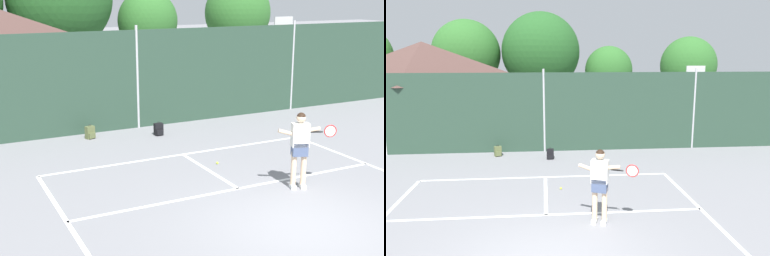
# 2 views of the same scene
# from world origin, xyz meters

# --- Properties ---
(ground_plane) EXTENTS (120.00, 120.00, 0.00)m
(ground_plane) POSITION_xyz_m (0.00, 0.00, 0.00)
(ground_plane) COLOR gray
(court_markings) EXTENTS (8.30, 11.10, 0.01)m
(court_markings) POSITION_xyz_m (0.00, 0.65, 0.00)
(court_markings) COLOR white
(court_markings) RESTS_ON ground
(chainlink_fence) EXTENTS (26.09, 0.09, 3.48)m
(chainlink_fence) POSITION_xyz_m (-0.00, 9.00, 1.67)
(chainlink_fence) COLOR #284233
(chainlink_fence) RESTS_ON ground
(basketball_hoop) EXTENTS (0.90, 0.67, 3.55)m
(basketball_hoop) POSITION_xyz_m (7.11, 10.55, 2.31)
(basketball_hoop) COLOR #284CB2
(basketball_hoop) RESTS_ON ground
(treeline_backdrop) EXTENTS (26.10, 4.67, 6.87)m
(treeline_backdrop) POSITION_xyz_m (-1.67, 18.96, 3.93)
(treeline_backdrop) COLOR brown
(treeline_backdrop) RESTS_ON ground
(tennis_player) EXTENTS (1.39, 0.50, 1.85)m
(tennis_player) POSITION_xyz_m (1.30, 1.87, 1.11)
(tennis_player) COLOR silver
(tennis_player) RESTS_ON ground
(tennis_ball) EXTENTS (0.07, 0.07, 0.07)m
(tennis_ball) POSITION_xyz_m (0.46, 4.29, 0.03)
(tennis_ball) COLOR #CCE033
(tennis_ball) RESTS_ON ground
(backpack_olive) EXTENTS (0.32, 0.30, 0.46)m
(backpack_olive) POSITION_xyz_m (-1.90, 8.36, 0.19)
(backpack_olive) COLOR #566038
(backpack_olive) RESTS_ON ground
(backpack_black) EXTENTS (0.28, 0.24, 0.46)m
(backpack_black) POSITION_xyz_m (0.21, 7.73, 0.19)
(backpack_black) COLOR black
(backpack_black) RESTS_ON ground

